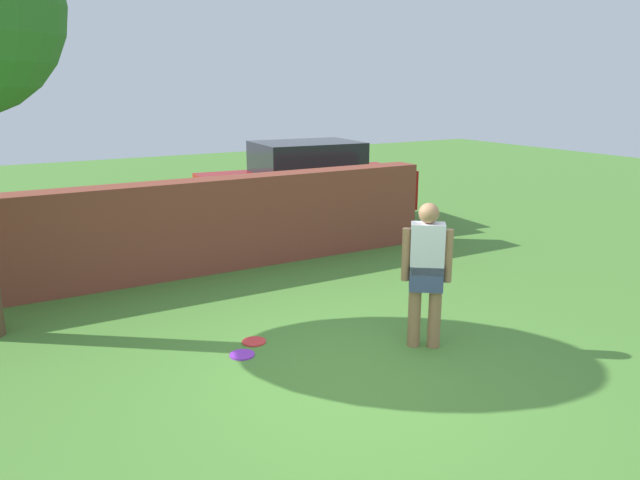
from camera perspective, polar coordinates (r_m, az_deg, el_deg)
name	(u,v)px	position (r m, az deg, el deg)	size (l,w,h in m)	color
ground_plane	(349,376)	(6.36, 2.65, -12.33)	(40.00, 40.00, 0.00)	#4C8433
brick_wall	(101,238)	(9.30, -19.49, 0.17)	(10.89, 0.50, 1.44)	brown
person	(426,269)	(6.80, 9.75, -2.62)	(0.45, 0.39, 1.62)	#9E704C
car	(307,185)	(12.50, -1.22, 5.08)	(4.33, 2.20, 1.72)	#A51111
frisbee_red	(254,342)	(7.14, -6.08, -9.26)	(0.27, 0.27, 0.02)	red
frisbee_purple	(242,355)	(6.83, -7.16, -10.41)	(0.27, 0.27, 0.02)	purple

